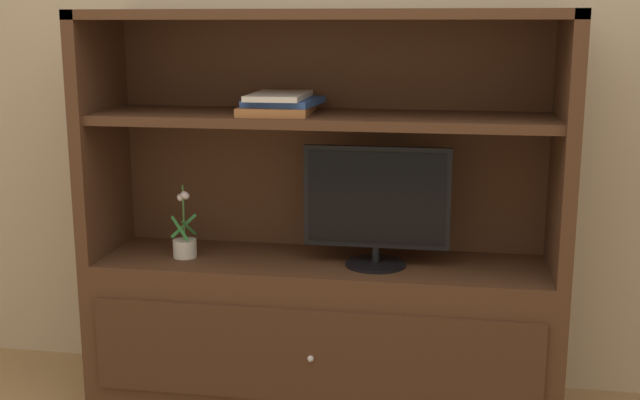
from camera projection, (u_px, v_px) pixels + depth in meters
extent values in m
cube|color=tan|center=(336.00, 47.00, 3.30)|extent=(6.00, 0.10, 2.80)
cube|color=#4C2D1C|center=(322.00, 333.00, 3.20)|extent=(1.81, 0.47, 0.60)
cube|color=#462A19|center=(311.00, 357.00, 2.97)|extent=(1.67, 0.02, 0.36)
sphere|color=silver|center=(311.00, 359.00, 2.95)|extent=(0.02, 0.02, 0.02)
cube|color=#4C2D1C|center=(102.00, 134.00, 3.18)|extent=(0.05, 0.47, 0.95)
cube|color=#4C2D1C|center=(565.00, 145.00, 2.89)|extent=(0.05, 0.47, 0.95)
cube|color=#4C2D1C|center=(331.00, 131.00, 3.25)|extent=(1.81, 0.02, 0.95)
cube|color=#4C2D1C|center=(322.00, 15.00, 2.94)|extent=(1.81, 0.47, 0.04)
cube|color=#4C2D1C|center=(322.00, 119.00, 3.02)|extent=(1.71, 0.42, 0.04)
cylinder|color=black|center=(376.00, 264.00, 3.07)|extent=(0.23, 0.23, 0.01)
cylinder|color=black|center=(376.00, 255.00, 3.06)|extent=(0.03, 0.03, 0.06)
cube|color=black|center=(377.00, 197.00, 3.01)|extent=(0.55, 0.02, 0.38)
cube|color=black|center=(376.00, 198.00, 3.00)|extent=(0.51, 0.00, 0.35)
cylinder|color=beige|center=(185.00, 248.00, 3.17)|extent=(0.09, 0.09, 0.07)
cylinder|color=#3D6B33|center=(184.00, 213.00, 3.14)|extent=(0.01, 0.01, 0.22)
cube|color=#2D7A38|center=(189.00, 228.00, 3.15)|extent=(0.03, 0.10, 0.08)
cube|color=#2D7A38|center=(184.00, 226.00, 3.18)|extent=(0.10, 0.05, 0.09)
cube|color=#2D7A38|center=(180.00, 229.00, 3.14)|extent=(0.09, 0.05, 0.09)
sphere|color=silver|center=(186.00, 196.00, 3.12)|extent=(0.03, 0.03, 0.03)
sphere|color=silver|center=(184.00, 195.00, 3.12)|extent=(0.03, 0.03, 0.03)
sphere|color=silver|center=(181.00, 197.00, 3.14)|extent=(0.03, 0.03, 0.03)
cube|color=#A56638|center=(277.00, 109.00, 3.03)|extent=(0.27, 0.34, 0.03)
cube|color=#2D519E|center=(284.00, 101.00, 3.04)|extent=(0.27, 0.32, 0.02)
cube|color=silver|center=(279.00, 96.00, 3.02)|extent=(0.20, 0.34, 0.02)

